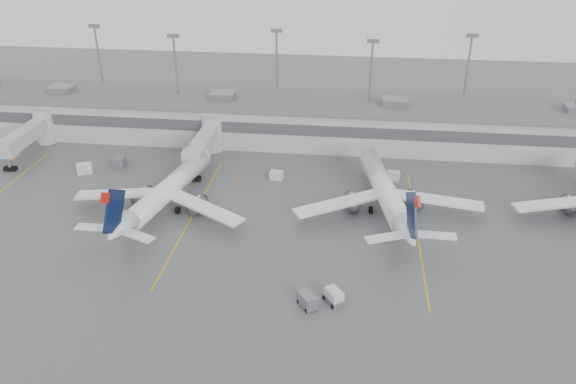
# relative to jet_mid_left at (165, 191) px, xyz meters

# --- Properties ---
(ground) EXTENTS (260.00, 260.00, 0.00)m
(ground) POSITION_rel_jet_mid_left_xyz_m (22.09, -25.09, -3.30)
(ground) COLOR #505052
(ground) RESTS_ON ground
(terminal) EXTENTS (152.00, 17.00, 9.45)m
(terminal) POSITION_rel_jet_mid_left_xyz_m (22.09, 32.89, 0.87)
(terminal) COLOR #B4B4AE
(terminal) RESTS_ON ground
(light_masts) EXTENTS (142.40, 8.00, 20.60)m
(light_masts) POSITION_rel_jet_mid_left_xyz_m (22.09, 38.66, 8.72)
(light_masts) COLOR gray
(light_masts) RESTS_ON ground
(jet_bridge_left) EXTENTS (4.00, 17.20, 7.00)m
(jet_bridge_left) POSITION_rel_jet_mid_left_xyz_m (-33.41, 20.63, 0.57)
(jet_bridge_left) COLOR #ABAEB1
(jet_bridge_left) RESTS_ON ground
(jet_bridge_right) EXTENTS (4.00, 17.20, 7.00)m
(jet_bridge_right) POSITION_rel_jet_mid_left_xyz_m (1.59, 20.63, 0.57)
(jet_bridge_right) COLOR #ABAEB1
(jet_bridge_right) RESTS_ON ground
(stand_markings) EXTENTS (105.25, 40.00, 0.01)m
(stand_markings) POSITION_rel_jet_mid_left_xyz_m (22.09, -1.09, -3.30)
(stand_markings) COLOR gold
(stand_markings) RESTS_ON ground
(jet_mid_left) EXTENTS (28.76, 32.54, 10.62)m
(jet_mid_left) POSITION_rel_jet_mid_left_xyz_m (0.00, 0.00, 0.00)
(jet_mid_left) COLOR white
(jet_mid_left) RESTS_ON ground
(jet_mid_right) EXTENTS (29.74, 33.66, 10.99)m
(jet_mid_right) POSITION_rel_jet_mid_left_xyz_m (34.87, 3.85, 0.12)
(jet_mid_right) COLOR white
(jet_mid_right) RESTS_ON ground
(baggage_tug) EXTENTS (2.99, 3.25, 1.79)m
(baggage_tug) POSITION_rel_jet_mid_left_xyz_m (27.91, -20.31, -2.60)
(baggage_tug) COLOR silver
(baggage_tug) RESTS_ON ground
(baggage_cart) EXTENTS (2.88, 3.17, 1.78)m
(baggage_cart) POSITION_rel_jet_mid_left_xyz_m (24.71, -21.51, -2.38)
(baggage_cart) COLOR slate
(baggage_cart) RESTS_ON ground
(gse_uld_a) EXTENTS (3.09, 2.64, 1.85)m
(gse_uld_a) POSITION_rel_jet_mid_left_xyz_m (-19.15, 11.45, -2.38)
(gse_uld_a) COLOR silver
(gse_uld_a) RESTS_ON ground
(gse_uld_b) EXTENTS (2.44, 1.83, 1.57)m
(gse_uld_b) POSITION_rel_jet_mid_left_xyz_m (16.02, 13.18, -2.52)
(gse_uld_b) COLOR silver
(gse_uld_b) RESTS_ON ground
(gse_uld_c) EXTENTS (2.43, 1.82, 1.57)m
(gse_uld_c) POSITION_rel_jet_mid_left_xyz_m (36.77, 15.50, -2.52)
(gse_uld_c) COLOR silver
(gse_uld_c) RESTS_ON ground
(gse_loader) EXTENTS (2.21, 3.20, 1.88)m
(gse_loader) POSITION_rel_jet_mid_left_xyz_m (-13.92, 15.17, -2.36)
(gse_loader) COLOR slate
(gse_loader) RESTS_ON ground
(cone_a) EXTENTS (0.49, 0.49, 0.79)m
(cone_a) POSITION_rel_jet_mid_left_xyz_m (-35.24, 15.57, -2.91)
(cone_a) COLOR #FF6905
(cone_a) RESTS_ON ground
(cone_b) EXTENTS (0.43, 0.43, 0.69)m
(cone_b) POSITION_rel_jet_mid_left_xyz_m (8.85, 12.19, -2.96)
(cone_b) COLOR #FF6905
(cone_b) RESTS_ON ground
(cone_c) EXTENTS (0.50, 0.50, 0.79)m
(cone_c) POSITION_rel_jet_mid_left_xyz_m (36.48, 7.97, -2.91)
(cone_c) COLOR #FF6905
(cone_c) RESTS_ON ground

